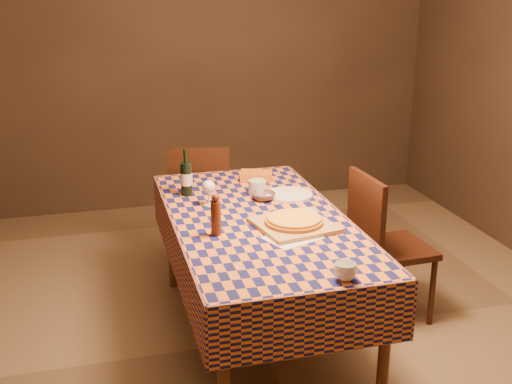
# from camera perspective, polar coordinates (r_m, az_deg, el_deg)

# --- Properties ---
(room) EXTENTS (5.00, 5.10, 2.70)m
(room) POSITION_cam_1_polar(r_m,az_deg,el_deg) (3.35, 0.22, 7.06)
(room) COLOR brown
(room) RESTS_ON ground
(dining_table) EXTENTS (0.94, 1.84, 0.77)m
(dining_table) POSITION_cam_1_polar(r_m,az_deg,el_deg) (3.54, 0.21, -3.42)
(dining_table) COLOR brown
(dining_table) RESTS_ON ground
(cutting_board) EXTENTS (0.44, 0.44, 0.02)m
(cutting_board) POSITION_cam_1_polar(r_m,az_deg,el_deg) (3.37, 3.39, -2.95)
(cutting_board) COLOR #A9844F
(cutting_board) RESTS_ON dining_table
(pizza) EXTENTS (0.36, 0.36, 0.03)m
(pizza) POSITION_cam_1_polar(r_m,az_deg,el_deg) (3.36, 3.40, -2.53)
(pizza) COLOR #A25D1B
(pizza) RESTS_ON cutting_board
(pepper_mill) EXTENTS (0.05, 0.05, 0.22)m
(pepper_mill) POSITION_cam_1_polar(r_m,az_deg,el_deg) (3.25, -3.59, -2.14)
(pepper_mill) COLOR #4A2011
(pepper_mill) RESTS_ON dining_table
(bowl) EXTENTS (0.16, 0.16, 0.04)m
(bowl) POSITION_cam_1_polar(r_m,az_deg,el_deg) (3.77, 0.68, -0.39)
(bowl) COLOR #5D454E
(bowl) RESTS_ON dining_table
(wine_glass) EXTENTS (0.08, 0.08, 0.15)m
(wine_glass) POSITION_cam_1_polar(r_m,az_deg,el_deg) (3.67, -4.23, 0.39)
(wine_glass) COLOR silver
(wine_glass) RESTS_ON dining_table
(wine_bottle) EXTENTS (0.09, 0.09, 0.28)m
(wine_bottle) POSITION_cam_1_polar(r_m,az_deg,el_deg) (3.86, -6.21, 1.24)
(wine_bottle) COLOR black
(wine_bottle) RESTS_ON dining_table
(deli_tub) EXTENTS (0.13, 0.13, 0.09)m
(deli_tub) POSITION_cam_1_polar(r_m,az_deg,el_deg) (3.86, 0.11, 0.42)
(deli_tub) COLOR silver
(deli_tub) RESTS_ON dining_table
(takeout_container) EXTENTS (0.24, 0.20, 0.05)m
(takeout_container) POSITION_cam_1_polar(r_m,az_deg,el_deg) (4.16, 0.02, 1.47)
(takeout_container) COLOR #C16419
(takeout_container) RESTS_ON dining_table
(white_plate) EXTENTS (0.37, 0.37, 0.02)m
(white_plate) POSITION_cam_1_polar(r_m,az_deg,el_deg) (3.85, 2.97, -0.24)
(white_plate) COLOR white
(white_plate) RESTS_ON dining_table
(tumbler) EXTENTS (0.13, 0.13, 0.08)m
(tumbler) POSITION_cam_1_polar(r_m,az_deg,el_deg) (2.82, 7.96, -7.01)
(tumbler) COLOR white
(tumbler) RESTS_ON dining_table
(flour_patch) EXTENTS (0.32, 0.28, 0.00)m
(flour_patch) POSITION_cam_1_polar(r_m,az_deg,el_deg) (3.24, 3.28, -4.09)
(flour_patch) COLOR silver
(flour_patch) RESTS_ON dining_table
(flour_bag) EXTENTS (0.21, 0.18, 0.05)m
(flour_bag) POSITION_cam_1_polar(r_m,az_deg,el_deg) (3.50, 4.21, -1.95)
(flour_bag) COLOR #AEB9DF
(flour_bag) RESTS_ON dining_table
(chair_far) EXTENTS (0.49, 0.49, 0.93)m
(chair_far) POSITION_cam_1_polar(r_m,az_deg,el_deg) (4.56, -5.04, -0.67)
(chair_far) COLOR black
(chair_far) RESTS_ON ground
(chair_right) EXTENTS (0.45, 0.44, 0.93)m
(chair_right) POSITION_cam_1_polar(r_m,az_deg,el_deg) (3.93, 11.11, -4.14)
(chair_right) COLOR black
(chair_right) RESTS_ON ground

